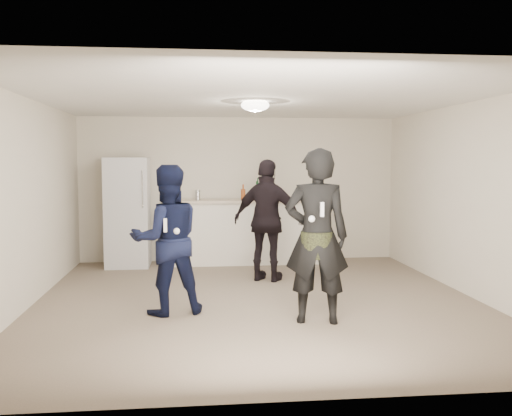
{
  "coord_description": "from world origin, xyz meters",
  "views": [
    {
      "loc": [
        -0.77,
        -6.96,
        1.74
      ],
      "look_at": [
        0.0,
        0.2,
        1.15
      ],
      "focal_mm": 40.0,
      "sensor_mm": 36.0,
      "label": 1
    }
  ],
  "objects": [
    {
      "name": "floor",
      "position": [
        0.0,
        0.0,
        0.0
      ],
      "size": [
        6.0,
        6.0,
        0.0
      ],
      "primitive_type": "plane",
      "color": "#6B5B4C",
      "rests_on": "ground"
    },
    {
      "name": "ceiling",
      "position": [
        0.0,
        0.0,
        2.5
      ],
      "size": [
        6.0,
        6.0,
        0.0
      ],
      "primitive_type": "plane",
      "rotation": [
        3.14,
        0.0,
        0.0
      ],
      "color": "silver",
      "rests_on": "wall_back"
    },
    {
      "name": "wall_back",
      "position": [
        0.0,
        3.0,
        1.25
      ],
      "size": [
        6.0,
        0.0,
        6.0
      ],
      "primitive_type": "plane",
      "rotation": [
        1.57,
        0.0,
        0.0
      ],
      "color": "beige",
      "rests_on": "floor"
    },
    {
      "name": "wall_front",
      "position": [
        0.0,
        -3.0,
        1.25
      ],
      "size": [
        6.0,
        0.0,
        6.0
      ],
      "primitive_type": "plane",
      "rotation": [
        -1.57,
        0.0,
        0.0
      ],
      "color": "beige",
      "rests_on": "floor"
    },
    {
      "name": "wall_left",
      "position": [
        -2.75,
        0.0,
        1.25
      ],
      "size": [
        0.0,
        6.0,
        6.0
      ],
      "primitive_type": "plane",
      "rotation": [
        1.57,
        0.0,
        1.57
      ],
      "color": "beige",
      "rests_on": "floor"
    },
    {
      "name": "wall_right",
      "position": [
        2.75,
        0.0,
        1.25
      ],
      "size": [
        0.0,
        6.0,
        6.0
      ],
      "primitive_type": "plane",
      "rotation": [
        1.57,
        0.0,
        -1.57
      ],
      "color": "beige",
      "rests_on": "floor"
    },
    {
      "name": "counter",
      "position": [
        0.1,
        2.67,
        0.53
      ],
      "size": [
        2.6,
        0.56,
        1.05
      ],
      "primitive_type": "cube",
      "color": "silver",
      "rests_on": "floor"
    },
    {
      "name": "counter_top",
      "position": [
        0.1,
        2.67,
        1.07
      ],
      "size": [
        2.68,
        0.64,
        0.04
      ],
      "primitive_type": "cube",
      "color": "beige",
      "rests_on": "counter"
    },
    {
      "name": "fridge",
      "position": [
        -1.88,
        2.6,
        0.9
      ],
      "size": [
        0.7,
        0.7,
        1.8
      ],
      "primitive_type": "cube",
      "color": "silver",
      "rests_on": "floor"
    },
    {
      "name": "fridge_handle",
      "position": [
        -1.6,
        2.23,
        1.3
      ],
      "size": [
        0.02,
        0.02,
        0.6
      ],
      "primitive_type": "cylinder",
      "color": "silver",
      "rests_on": "fridge"
    },
    {
      "name": "ceiling_dome",
      "position": [
        0.0,
        0.3,
        2.45
      ],
      "size": [
        0.36,
        0.36,
        0.16
      ],
      "primitive_type": "ellipsoid",
      "color": "white",
      "rests_on": "ceiling"
    },
    {
      "name": "shaker",
      "position": [
        -0.72,
        2.6,
        1.18
      ],
      "size": [
        0.08,
        0.08,
        0.17
      ],
      "primitive_type": "cylinder",
      "color": "#AEAEB3",
      "rests_on": "counter_top"
    },
    {
      "name": "man",
      "position": [
        -1.09,
        -0.47,
        0.85
      ],
      "size": [
        0.96,
        0.83,
        1.7
      ],
      "primitive_type": "imported",
      "rotation": [
        0.0,
        0.0,
        3.39
      ],
      "color": "#0E153B",
      "rests_on": "floor"
    },
    {
      "name": "woman",
      "position": [
        0.52,
        -1.0,
        0.94
      ],
      "size": [
        0.75,
        0.56,
        1.88
      ],
      "primitive_type": "imported",
      "rotation": [
        0.0,
        0.0,
        2.97
      ],
      "color": "black",
      "rests_on": "floor"
    },
    {
      "name": "camo_shorts",
      "position": [
        0.52,
        -1.0,
        0.85
      ],
      "size": [
        0.34,
        0.34,
        0.28
      ],
      "primitive_type": "cylinder",
      "color": "#2D3618",
      "rests_on": "woman"
    },
    {
      "name": "spectator",
      "position": [
        0.28,
        1.19,
        0.89
      ],
      "size": [
        1.12,
        0.85,
        1.77
      ],
      "primitive_type": "imported",
      "rotation": [
        0.0,
        0.0,
        2.68
      ],
      "color": "black",
      "rests_on": "floor"
    },
    {
      "name": "remote_man",
      "position": [
        -1.09,
        -0.75,
        1.05
      ],
      "size": [
        0.04,
        0.04,
        0.15
      ],
      "primitive_type": "cube",
      "color": "silver",
      "rests_on": "man"
    },
    {
      "name": "nunchuk_man",
      "position": [
        -0.97,
        -0.72,
        0.98
      ],
      "size": [
        0.07,
        0.07,
        0.07
      ],
      "primitive_type": "sphere",
      "color": "white",
      "rests_on": "man"
    },
    {
      "name": "remote_woman",
      "position": [
        0.52,
        -1.25,
        1.25
      ],
      "size": [
        0.04,
        0.04,
        0.15
      ],
      "primitive_type": "cube",
      "color": "silver",
      "rests_on": "woman"
    },
    {
      "name": "nunchuk_woman",
      "position": [
        0.42,
        -1.22,
        1.15
      ],
      "size": [
        0.07,
        0.07,
        0.07
      ],
      "primitive_type": "sphere",
      "color": "white",
      "rests_on": "woman"
    },
    {
      "name": "bottle_cluster",
      "position": [
        0.25,
        2.7,
        1.2
      ],
      "size": [
        0.45,
        0.38,
        0.28
      ],
      "color": "white",
      "rests_on": "counter_top"
    }
  ]
}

